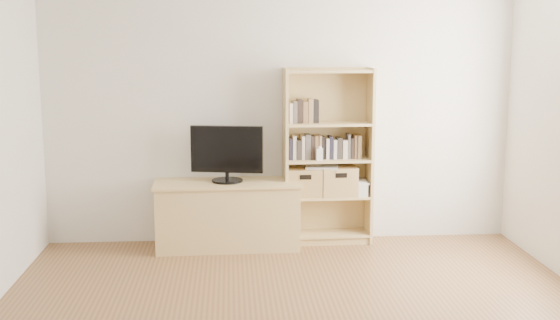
{
  "coord_description": "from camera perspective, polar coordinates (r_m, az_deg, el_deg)",
  "views": [
    {
      "loc": [
        -0.48,
        -4.2,
        1.97
      ],
      "look_at": [
        -0.05,
        1.9,
        0.9
      ],
      "focal_mm": 45.0,
      "sensor_mm": 36.0,
      "label": 1
    }
  ],
  "objects": [
    {
      "name": "television",
      "position": [
        6.54,
        -4.34,
        0.53
      ],
      "size": [
        0.67,
        0.17,
        0.53
      ],
      "primitive_type": "cube",
      "rotation": [
        0.0,
        0.0,
        -0.18
      ],
      "color": "black",
      "rests_on": "tv_stand"
    },
    {
      "name": "front_wall",
      "position": [
        1.89,
        11.21,
        -11.05
      ],
      "size": [
        4.5,
        0.02,
        2.6
      ],
      "primitive_type": "cube",
      "color": "beige",
      "rests_on": "floor"
    },
    {
      "name": "magazine_stack",
      "position": [
        6.82,
        6.29,
        -2.3
      ],
      "size": [
        0.2,
        0.27,
        0.12
      ],
      "primitive_type": "cube",
      "rotation": [
        0.0,
        0.0,
        -0.07
      ],
      "color": "silver",
      "rests_on": "bookshelf"
    },
    {
      "name": "books_row_upper",
      "position": [
        6.64,
        2.32,
        3.89
      ],
      "size": [
        0.37,
        0.15,
        0.2
      ],
      "primitive_type": "cube",
      "rotation": [
        0.0,
        0.0,
        0.02
      ],
      "color": "black",
      "rests_on": "bookshelf"
    },
    {
      "name": "baby_monitor",
      "position": [
        6.6,
        3.24,
        0.45
      ],
      "size": [
        0.06,
        0.04,
        0.11
      ],
      "primitive_type": "cube",
      "rotation": [
        0.0,
        0.0,
        -0.05
      ],
      "color": "white",
      "rests_on": "bookshelf"
    },
    {
      "name": "books_row_mid",
      "position": [
        6.71,
        3.89,
        1.15
      ],
      "size": [
        0.9,
        0.18,
        0.24
      ],
      "primitive_type": "cube",
      "rotation": [
        0.0,
        0.0,
        0.01
      ],
      "color": "black",
      "rests_on": "bookshelf"
    },
    {
      "name": "basket_right",
      "position": [
        6.77,
        4.75,
        -1.69
      ],
      "size": [
        0.35,
        0.3,
        0.28
      ],
      "primitive_type": "cube",
      "rotation": [
        0.0,
        0.0,
        0.05
      ],
      "color": "olive",
      "rests_on": "bookshelf"
    },
    {
      "name": "back_wall",
      "position": [
        6.75,
        0.02,
        4.27
      ],
      "size": [
        4.5,
        0.02,
        2.6
      ],
      "primitive_type": "cube",
      "color": "beige",
      "rests_on": "floor"
    },
    {
      "name": "tv_stand",
      "position": [
        6.66,
        -4.27,
        -4.54
      ],
      "size": [
        1.34,
        0.53,
        0.61
      ],
      "primitive_type": "cube",
      "rotation": [
        0.0,
        0.0,
        0.02
      ],
      "color": "tan",
      "rests_on": "floor"
    },
    {
      "name": "laptop",
      "position": [
        6.7,
        3.43,
        -0.58
      ],
      "size": [
        0.33,
        0.26,
        0.02
      ],
      "primitive_type": "cube",
      "rotation": [
        0.0,
        0.0,
        -0.2
      ],
      "color": "silver",
      "rests_on": "basket_left"
    },
    {
      "name": "bookshelf",
      "position": [
        6.71,
        3.9,
        0.27
      ],
      "size": [
        0.85,
        0.32,
        1.69
      ],
      "primitive_type": "cube",
      "rotation": [
        0.0,
        0.0,
        0.03
      ],
      "color": "tan",
      "rests_on": "floor"
    },
    {
      "name": "basket_left",
      "position": [
        6.72,
        2.0,
        -1.79
      ],
      "size": [
        0.33,
        0.27,
        0.27
      ],
      "primitive_type": "cube",
      "rotation": [
        0.0,
        0.0,
        -0.02
      ],
      "color": "olive",
      "rests_on": "bookshelf"
    }
  ]
}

